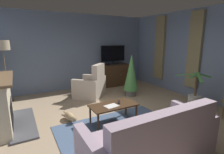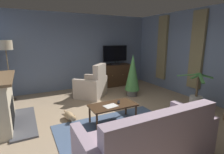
{
  "view_description": "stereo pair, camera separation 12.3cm",
  "coord_description": "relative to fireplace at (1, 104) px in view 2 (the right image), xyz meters",
  "views": [
    {
      "loc": [
        -2.12,
        -3.19,
        1.89
      ],
      "look_at": [
        -0.12,
        0.4,
        0.98
      ],
      "focal_mm": 27.6,
      "sensor_mm": 36.0,
      "label": 1
    },
    {
      "loc": [
        -2.01,
        -3.25,
        1.89
      ],
      "look_at": [
        -0.12,
        0.4,
        0.98
      ],
      "focal_mm": 27.6,
      "sensor_mm": 36.0,
      "label": 2
    }
  ],
  "objects": [
    {
      "name": "potted_plant_small_fern_corner",
      "position": [
        4.58,
        -1.3,
        -0.26
      ],
      "size": [
        0.8,
        0.85,
        1.03
      ],
      "color": "beige",
      "rests_on": "ground_plane"
    },
    {
      "name": "sofa_floral",
      "position": [
        2.15,
        -2.31,
        -0.22
      ],
      "size": [
        2.21,
        0.91,
        0.93
      ],
      "color": "#AD93A3",
      "rests_on": "ground_plane"
    },
    {
      "name": "floor_lamp",
      "position": [
        0.09,
        1.84,
        1.07
      ],
      "size": [
        0.39,
        0.39,
        1.86
      ],
      "color": "#4C4233",
      "rests_on": "ground_plane"
    },
    {
      "name": "wall_right_with_window",
      "position": [
        5.39,
        -0.94,
        0.87
      ],
      "size": [
        0.1,
        6.95,
        2.81
      ],
      "primitive_type": "cube",
      "color": "slate",
      "rests_on": "ground_plane"
    },
    {
      "name": "television",
      "position": [
        3.81,
        1.88,
        0.75
      ],
      "size": [
        1.05,
        0.2,
        0.77
      ],
      "color": "black",
      "rests_on": "tv_cabinet"
    },
    {
      "name": "armchair_in_far_corner",
      "position": [
        2.48,
        1.02,
        -0.18
      ],
      "size": [
        1.25,
        1.25,
        1.1
      ],
      "color": "#C6B29E",
      "rests_on": "ground_plane"
    },
    {
      "name": "curtain_panel_far",
      "position": [
        5.28,
        0.84,
        1.01
      ],
      "size": [
        0.1,
        0.44,
        2.36
      ],
      "primitive_type": "cube",
      "color": "#8E7F56"
    },
    {
      "name": "wall_back",
      "position": [
        2.53,
        2.29,
        0.87
      ],
      "size": [
        6.22,
        0.1,
        2.81
      ],
      "primitive_type": "cube",
      "color": "slate",
      "rests_on": "ground_plane"
    },
    {
      "name": "curtain_panel_near",
      "position": [
        5.28,
        -0.66,
        1.01
      ],
      "size": [
        0.1,
        0.44,
        2.36
      ],
      "primitive_type": "cube",
      "color": "#8E7F56"
    },
    {
      "name": "ground_plane",
      "position": [
        2.53,
        -0.94,
        -0.55
      ],
      "size": [
        6.22,
        6.95,
        0.04
      ],
      "primitive_type": "cube",
      "color": "tan"
    },
    {
      "name": "folded_newspaper",
      "position": [
        2.14,
        -0.99,
        -0.09
      ],
      "size": [
        0.33,
        0.26,
        0.01
      ],
      "primitive_type": "cube",
      "rotation": [
        0.0,
        0.0,
        0.15
      ],
      "color": "silver",
      "rests_on": "coffee_table"
    },
    {
      "name": "potted_plant_tall_palm_by_window",
      "position": [
        3.7,
        0.47,
        0.22
      ],
      "size": [
        0.49,
        0.49,
        1.4
      ],
      "color": "slate",
      "rests_on": "ground_plane"
    },
    {
      "name": "coffee_table",
      "position": [
        2.23,
        -0.94,
        -0.15
      ],
      "size": [
        1.07,
        0.55,
        0.44
      ],
      "color": "#422B19",
      "rests_on": "ground_plane"
    },
    {
      "name": "tv_cabinet",
      "position": [
        3.81,
        1.94,
        -0.12
      ],
      "size": [
        1.31,
        0.58,
        0.87
      ],
      "color": "black",
      "rests_on": "ground_plane"
    },
    {
      "name": "rug_central",
      "position": [
        2.17,
        -1.41,
        -0.53
      ],
      "size": [
        2.53,
        1.87,
        0.01
      ],
      "primitive_type": "cube",
      "color": "slate",
      "rests_on": "ground_plane"
    },
    {
      "name": "tv_remote",
      "position": [
        2.41,
        -0.88,
        -0.09
      ],
      "size": [
        0.13,
        0.17,
        0.02
      ],
      "primitive_type": "cube",
      "rotation": [
        0.0,
        0.0,
        1.0
      ],
      "color": "black",
      "rests_on": "coffee_table"
    },
    {
      "name": "cat",
      "position": [
        1.37,
        -0.36,
        -0.44
      ],
      "size": [
        0.24,
        0.72,
        0.2
      ],
      "color": "tan",
      "rests_on": "ground_plane"
    },
    {
      "name": "fireplace",
      "position": [
        0.0,
        0.0,
        0.0
      ],
      "size": [
        0.92,
        1.66,
        1.12
      ],
      "color": "#4C4C51",
      "rests_on": "ground_plane"
    }
  ]
}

